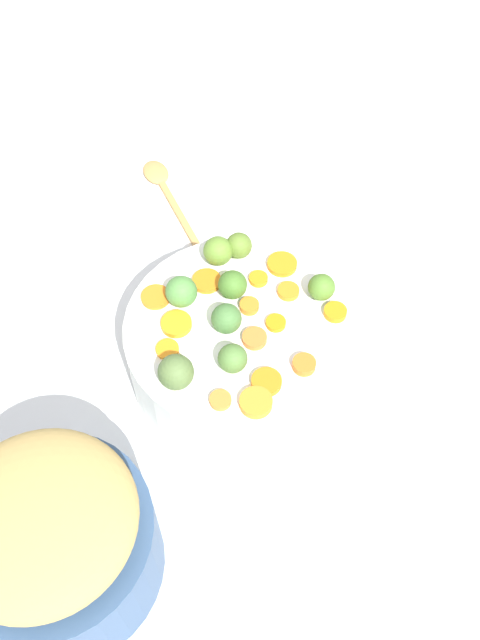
# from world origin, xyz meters

# --- Properties ---
(tabletop) EXTENTS (2.40, 2.40, 0.02)m
(tabletop) POSITION_xyz_m (0.00, 0.00, 0.01)
(tabletop) COLOR silver
(tabletop) RESTS_ON ground
(serving_bowl_carrots) EXTENTS (0.29, 0.29, 0.11)m
(serving_bowl_carrots) POSITION_xyz_m (0.04, 0.01, 0.07)
(serving_bowl_carrots) COLOR white
(serving_bowl_carrots) RESTS_ON tabletop
(metal_pot) EXTENTS (0.22, 0.22, 0.12)m
(metal_pot) POSITION_xyz_m (0.25, -0.24, 0.08)
(metal_pot) COLOR #314C72
(metal_pot) RESTS_ON tabletop
(stuffing_mound) EXTENTS (0.20, 0.20, 0.06)m
(stuffing_mound) POSITION_xyz_m (0.25, -0.24, 0.17)
(stuffing_mound) COLOR tan
(stuffing_mound) RESTS_ON metal_pot
(carrot_slice_0) EXTENTS (0.04, 0.04, 0.01)m
(carrot_slice_0) POSITION_xyz_m (0.11, 0.07, 0.13)
(carrot_slice_0) COLOR orange
(carrot_slice_0) RESTS_ON serving_bowl_carrots
(carrot_slice_1) EXTENTS (0.04, 0.04, 0.01)m
(carrot_slice_1) POSITION_xyz_m (0.05, 0.13, 0.13)
(carrot_slice_1) COLOR orange
(carrot_slice_1) RESTS_ON serving_bowl_carrots
(carrot_slice_2) EXTENTS (0.04, 0.04, 0.01)m
(carrot_slice_2) POSITION_xyz_m (0.02, -0.07, 0.13)
(carrot_slice_2) COLOR orange
(carrot_slice_2) RESTS_ON serving_bowl_carrots
(carrot_slice_3) EXTENTS (0.03, 0.03, 0.01)m
(carrot_slice_3) POSITION_xyz_m (0.01, 0.02, 0.13)
(carrot_slice_3) COLOR orange
(carrot_slice_3) RESTS_ON serving_bowl_carrots
(carrot_slice_4) EXTENTS (0.04, 0.04, 0.01)m
(carrot_slice_4) POSITION_xyz_m (0.15, -0.00, 0.13)
(carrot_slice_4) COLOR orange
(carrot_slice_4) RESTS_ON serving_bowl_carrots
(carrot_slice_5) EXTENTS (0.05, 0.05, 0.01)m
(carrot_slice_5) POSITION_xyz_m (-0.05, 0.08, 0.13)
(carrot_slice_5) COLOR orange
(carrot_slice_5) RESTS_ON serving_bowl_carrots
(carrot_slice_6) EXTENTS (0.03, 0.03, 0.01)m
(carrot_slice_6) POSITION_xyz_m (0.00, 0.08, 0.13)
(carrot_slice_6) COLOR orange
(carrot_slice_6) RESTS_ON serving_bowl_carrots
(carrot_slice_7) EXTENTS (0.04, 0.04, 0.01)m
(carrot_slice_7) POSITION_xyz_m (0.13, 0.02, 0.13)
(carrot_slice_7) COLOR orange
(carrot_slice_7) RESTS_ON serving_bowl_carrots
(carrot_slice_8) EXTENTS (0.04, 0.04, 0.01)m
(carrot_slice_8) POSITION_xyz_m (0.14, -0.04, 0.13)
(carrot_slice_8) COLOR orange
(carrot_slice_8) RESTS_ON serving_bowl_carrots
(carrot_slice_9) EXTENTS (0.03, 0.03, 0.01)m
(carrot_slice_9) POSITION_xyz_m (-0.03, 0.04, 0.13)
(carrot_slice_9) COLOR orange
(carrot_slice_9) RESTS_ON serving_bowl_carrots
(carrot_slice_10) EXTENTS (0.04, 0.04, 0.01)m
(carrot_slice_10) POSITION_xyz_m (0.05, -0.09, 0.13)
(carrot_slice_10) COLOR orange
(carrot_slice_10) RESTS_ON serving_bowl_carrots
(carrot_slice_11) EXTENTS (0.05, 0.05, 0.01)m
(carrot_slice_11) POSITION_xyz_m (-0.03, -0.09, 0.13)
(carrot_slice_11) COLOR orange
(carrot_slice_11) RESTS_ON serving_bowl_carrots
(carrot_slice_12) EXTENTS (0.04, 0.04, 0.01)m
(carrot_slice_12) POSITION_xyz_m (-0.04, -0.02, 0.13)
(carrot_slice_12) COLOR orange
(carrot_slice_12) RESTS_ON serving_bowl_carrots
(carrot_slice_13) EXTENTS (0.03, 0.03, 0.01)m
(carrot_slice_13) POSITION_xyz_m (0.05, 0.05, 0.13)
(carrot_slice_13) COLOR orange
(carrot_slice_13) RESTS_ON serving_bowl_carrots
(carrot_slice_14) EXTENTS (0.04, 0.04, 0.01)m
(carrot_slice_14) POSITION_xyz_m (0.06, 0.02, 0.13)
(carrot_slice_14) COLOR orange
(carrot_slice_14) RESTS_ON serving_bowl_carrots
(brussels_sprout_0) EXTENTS (0.04, 0.04, 0.04)m
(brussels_sprout_0) POSITION_xyz_m (0.09, -0.02, 0.15)
(brussels_sprout_0) COLOR #4C7434
(brussels_sprout_0) RESTS_ON serving_bowl_carrots
(brussels_sprout_1) EXTENTS (0.04, 0.04, 0.04)m
(brussels_sprout_1) POSITION_xyz_m (0.04, -0.01, 0.15)
(brussels_sprout_1) COLOR #427035
(brussels_sprout_1) RESTS_ON serving_bowl_carrots
(brussels_sprout_2) EXTENTS (0.04, 0.04, 0.04)m
(brussels_sprout_2) POSITION_xyz_m (-0.08, 0.03, 0.15)
(brussels_sprout_2) COLOR #5A782B
(brussels_sprout_2) RESTS_ON serving_bowl_carrots
(brussels_sprout_3) EXTENTS (0.04, 0.04, 0.04)m
(brussels_sprout_3) POSITION_xyz_m (0.10, -0.08, 0.15)
(brussels_sprout_3) COLOR #516C37
(brussels_sprout_3) RESTS_ON serving_bowl_carrots
(brussels_sprout_4) EXTENTS (0.04, 0.04, 0.04)m
(brussels_sprout_4) POSITION_xyz_m (-0.01, 0.01, 0.15)
(brussels_sprout_4) COLOR #426F27
(brussels_sprout_4) RESTS_ON serving_bowl_carrots
(brussels_sprout_5) EXTENTS (0.04, 0.04, 0.04)m
(brussels_sprout_5) POSITION_xyz_m (-0.02, -0.06, 0.15)
(brussels_sprout_5) COLOR #4E853D
(brussels_sprout_5) RESTS_ON serving_bowl_carrots
(brussels_sprout_6) EXTENTS (0.04, 0.04, 0.04)m
(brussels_sprout_6) POSITION_xyz_m (-0.07, -0.00, 0.15)
(brussels_sprout_6) COLOR olive
(brussels_sprout_6) RESTS_ON serving_bowl_carrots
(brussels_sprout_7) EXTENTS (0.03, 0.03, 0.03)m
(brussels_sprout_7) POSITION_xyz_m (0.01, 0.12, 0.15)
(brussels_sprout_7) COLOR #4E7A2A
(brussels_sprout_7) RESTS_ON serving_bowl_carrots
(wooden_spoon) EXTENTS (0.26, 0.08, 0.01)m
(wooden_spoon) POSITION_xyz_m (-0.33, -0.04, 0.03)
(wooden_spoon) COLOR tan
(wooden_spoon) RESTS_ON tabletop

